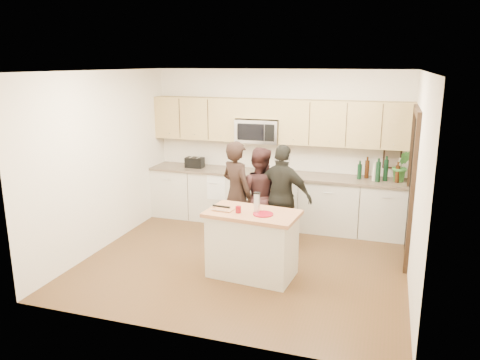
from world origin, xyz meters
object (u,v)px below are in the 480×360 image
(island, at_px, (252,243))
(woman_left, at_px, (237,193))
(toaster, at_px, (195,162))
(woman_right, at_px, (283,197))
(woman_center, at_px, (259,195))

(island, height_order, woman_left, woman_left)
(toaster, height_order, woman_left, woman_left)
(island, xyz_separation_m, woman_right, (0.16, 1.10, 0.35))
(toaster, relative_size, woman_right, 0.20)
(island, height_order, woman_center, woman_center)
(island, bearing_deg, woman_center, 107.20)
(toaster, bearing_deg, woman_center, -30.23)
(island, distance_m, woman_left, 1.25)
(toaster, xyz_separation_m, woman_right, (1.86, -0.97, -0.22))
(toaster, xyz_separation_m, woman_left, (1.14, -1.02, -0.21))
(toaster, relative_size, woman_center, 0.21)
(woman_left, xyz_separation_m, woman_center, (0.31, 0.17, -0.05))
(island, relative_size, toaster, 3.87)
(island, height_order, toaster, toaster)
(toaster, bearing_deg, island, -50.50)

